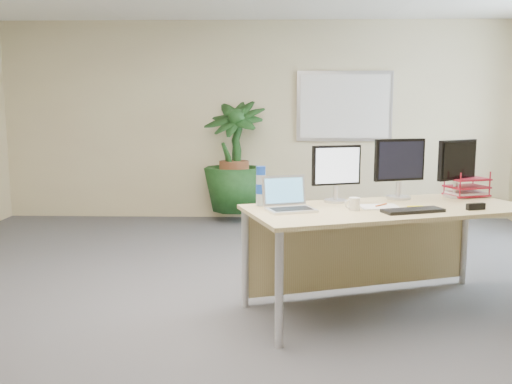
{
  "coord_description": "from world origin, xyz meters",
  "views": [
    {
      "loc": [
        0.21,
        -3.9,
        1.58
      ],
      "look_at": [
        0.1,
        0.35,
        0.93
      ],
      "focal_mm": 40.0,
      "sensor_mm": 36.0,
      "label": 1
    }
  ],
  "objects_px": {
    "monitor_left": "(336,170)",
    "laptop": "(288,202)",
    "desk": "(379,227)",
    "monitor_right": "(399,165)",
    "floor_plant": "(234,167)"
  },
  "relations": [
    {
      "from": "desk",
      "to": "laptop",
      "type": "relative_size",
      "value": 5.52
    },
    {
      "from": "desk",
      "to": "monitor_left",
      "type": "xyz_separation_m",
      "value": [
        -0.33,
        0.1,
        0.43
      ]
    },
    {
      "from": "monitor_left",
      "to": "desk",
      "type": "bearing_deg",
      "value": -17.01
    },
    {
      "from": "monitor_left",
      "to": "monitor_right",
      "type": "bearing_deg",
      "value": 18.23
    },
    {
      "from": "monitor_right",
      "to": "laptop",
      "type": "distance_m",
      "value": 1.07
    },
    {
      "from": "monitor_left",
      "to": "laptop",
      "type": "relative_size",
      "value": 1.08
    },
    {
      "from": "desk",
      "to": "monitor_right",
      "type": "distance_m",
      "value": 0.57
    },
    {
      "from": "desk",
      "to": "laptop",
      "type": "xyz_separation_m",
      "value": [
        -0.72,
        -0.23,
        0.23
      ]
    },
    {
      "from": "desk",
      "to": "floor_plant",
      "type": "xyz_separation_m",
      "value": [
        -1.35,
        3.23,
        0.11
      ]
    },
    {
      "from": "laptop",
      "to": "desk",
      "type": "bearing_deg",
      "value": 18.06
    },
    {
      "from": "monitor_left",
      "to": "monitor_right",
      "type": "xyz_separation_m",
      "value": [
        0.53,
        0.17,
        0.02
      ]
    },
    {
      "from": "desk",
      "to": "laptop",
      "type": "bearing_deg",
      "value": -161.94
    },
    {
      "from": "desk",
      "to": "monitor_right",
      "type": "relative_size",
      "value": 4.67
    },
    {
      "from": "monitor_left",
      "to": "floor_plant",
      "type": "bearing_deg",
      "value": 107.95
    },
    {
      "from": "desk",
      "to": "floor_plant",
      "type": "relative_size",
      "value": 1.53
    }
  ]
}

